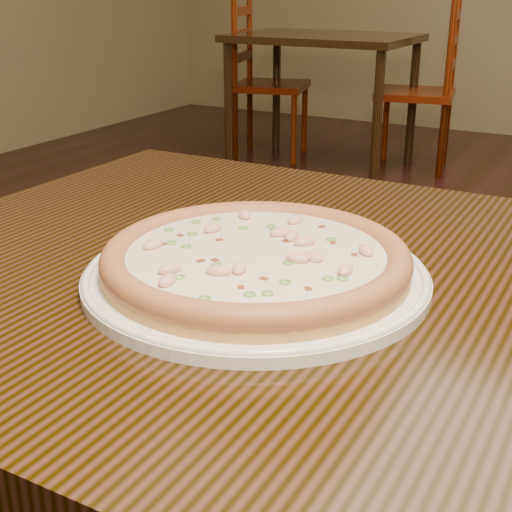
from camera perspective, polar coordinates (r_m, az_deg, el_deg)
The scene contains 6 objects.
hero_table at distance 0.80m, azimuth 9.43°, elevation -9.02°, with size 1.20×0.80×0.75m.
plate at distance 0.75m, azimuth -0.00°, elevation -1.51°, with size 0.36×0.36×0.02m.
pizza at distance 0.75m, azimuth 0.00°, elevation -0.21°, with size 0.32×0.32×0.03m.
bg_table_left at distance 4.21m, azimuth 5.39°, elevation 15.95°, with size 1.00×0.70×0.75m.
chair_a at distance 4.47m, azimuth 0.51°, elevation 13.58°, with size 0.52×0.52×0.95m.
chair_b at distance 4.24m, azimuth 13.40°, elevation 12.59°, with size 0.49×0.49×0.95m.
Camera 1 is at (0.09, -0.78, 1.05)m, focal length 50.00 mm.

